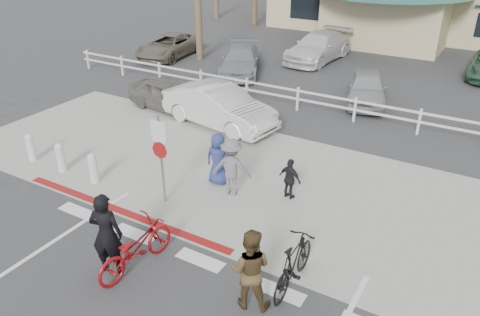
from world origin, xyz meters
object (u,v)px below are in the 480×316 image
Objects in this scene: sign_post at (161,155)px; bike_red at (135,248)px; car_white_sedan at (219,106)px; car_red_compact at (168,95)px; bike_black at (294,264)px.

sign_post is 1.36× the size of bike_red.
car_red_compact is at bearing 92.23° from car_white_sedan.
car_red_compact is at bearing -50.54° from bike_red.
bike_red is at bearing -138.44° from car_red_compact.
sign_post is 0.79× the size of car_red_compact.
bike_red is 0.46× the size of car_white_sedan.
bike_black is 11.25m from car_red_compact.
car_red_compact is (-2.71, 0.35, -0.14)m from car_white_sedan.
bike_red is (1.22, -2.52, -0.89)m from sign_post.
car_red_compact is (-5.56, 8.23, 0.07)m from bike_red.
bike_black is (3.26, 1.25, 0.02)m from bike_red.
sign_post is at bearing -153.51° from car_white_sedan.
bike_red is 3.50m from bike_black.
car_red_compact is at bearing 127.20° from sign_post.
sign_post reaches higher than bike_black.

